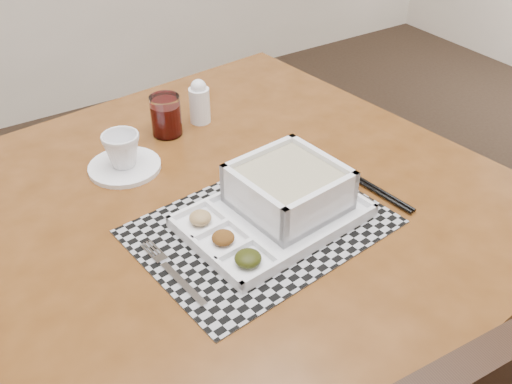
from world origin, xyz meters
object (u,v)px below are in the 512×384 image
at_px(dining_table, 229,228).
at_px(juice_glass, 166,117).
at_px(cup, 122,150).
at_px(creamer_bottle, 199,102).
at_px(serving_tray, 283,198).

distance_m(dining_table, juice_glass, 0.31).
bearing_deg(juice_glass, cup, -149.03).
relative_size(cup, creamer_bottle, 0.72).
bearing_deg(creamer_bottle, juice_glass, -173.04).
distance_m(serving_tray, juice_glass, 0.39).
height_order(dining_table, creamer_bottle, creamer_bottle).
bearing_deg(juice_glass, dining_table, -91.54).
bearing_deg(dining_table, serving_tray, -60.79).
height_order(dining_table, juice_glass, juice_glass).
relative_size(juice_glass, creamer_bottle, 0.87).
relative_size(serving_tray, creamer_bottle, 3.20).
distance_m(juice_glass, creamer_bottle, 0.09).
relative_size(dining_table, creamer_bottle, 10.63).
bearing_deg(serving_tray, juice_glass, 97.32).
relative_size(cup, juice_glass, 0.83).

